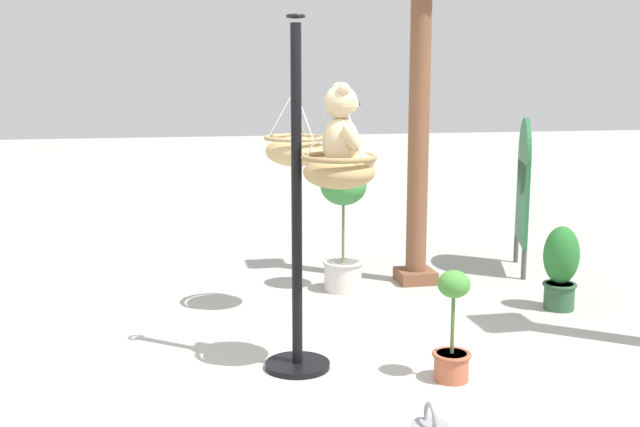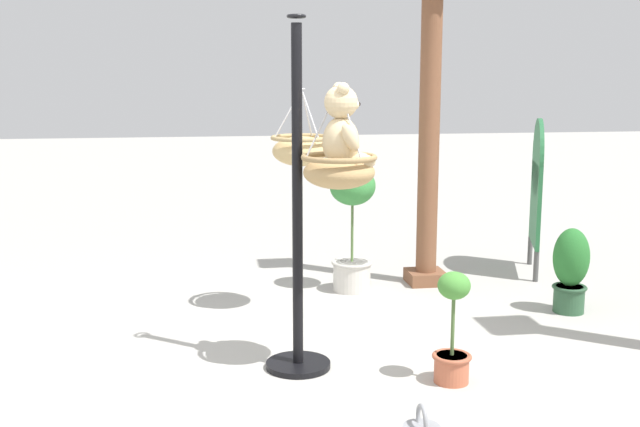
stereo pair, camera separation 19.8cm
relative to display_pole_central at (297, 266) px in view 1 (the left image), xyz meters
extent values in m
plane|color=#ADAAA3|center=(0.12, 0.05, -0.72)|extent=(40.00, 40.00, 0.00)
cylinder|color=black|center=(0.00, 0.00, 0.43)|extent=(0.07, 0.07, 2.29)
cylinder|color=black|center=(0.00, 0.00, -0.70)|extent=(0.44, 0.44, 0.04)
torus|color=black|center=(0.00, 0.00, 1.61)|extent=(0.12, 0.12, 0.02)
ellipsoid|color=tan|center=(0.15, 0.25, 0.64)|extent=(0.46, 0.46, 0.21)
torus|color=#97794E|center=(0.15, 0.25, 0.73)|extent=(0.49, 0.49, 0.04)
ellipsoid|color=silver|center=(0.15, 0.25, 0.66)|extent=(0.40, 0.40, 0.17)
cylinder|color=#B7B7BC|center=(0.24, 0.30, 0.96)|extent=(0.20, 0.12, 0.45)
cylinder|color=#B7B7BC|center=(0.06, 0.30, 0.96)|extent=(0.20, 0.12, 0.45)
cylinder|color=#B7B7BC|center=(0.15, 0.14, 0.96)|extent=(0.01, 0.22, 0.45)
torus|color=#B7B7BC|center=(0.15, 0.25, 1.18)|extent=(0.06, 0.06, 0.01)
ellipsoid|color=#D1B789|center=(0.15, 0.26, 0.83)|extent=(0.27, 0.23, 0.32)
sphere|color=#D1B789|center=(0.15, 0.26, 1.08)|extent=(0.22, 0.22, 0.21)
ellipsoid|color=beige|center=(0.15, 0.34, 1.06)|extent=(0.10, 0.08, 0.07)
sphere|color=black|center=(0.15, 0.37, 1.07)|extent=(0.03, 0.03, 0.03)
sphere|color=#D1B789|center=(0.08, 0.26, 1.16)|extent=(0.08, 0.08, 0.08)
sphere|color=#D1B789|center=(0.22, 0.26, 1.16)|extent=(0.08, 0.08, 0.08)
ellipsoid|color=#D1B789|center=(0.01, 0.29, 0.87)|extent=(0.09, 0.16, 0.21)
ellipsoid|color=#D1B789|center=(0.29, 0.29, 0.87)|extent=(0.09, 0.16, 0.21)
ellipsoid|color=#D1B789|center=(0.07, 0.38, 0.71)|extent=(0.10, 0.19, 0.10)
ellipsoid|color=#D1B789|center=(0.23, 0.38, 0.71)|extent=(0.10, 0.19, 0.10)
ellipsoid|color=tan|center=(-1.17, 0.18, 0.64)|extent=(0.47, 0.47, 0.24)
torus|color=tan|center=(-1.17, 0.18, 0.75)|extent=(0.50, 0.50, 0.04)
cylinder|color=#B7B7BC|center=(-1.07, 0.24, 0.95)|extent=(0.20, 0.12, 0.39)
cylinder|color=#B7B7BC|center=(-1.26, 0.24, 0.95)|extent=(0.20, 0.12, 0.39)
cylinder|color=#B7B7BC|center=(-1.17, 0.07, 0.95)|extent=(0.01, 0.23, 0.39)
torus|color=#B7B7BC|center=(-1.17, 0.18, 1.14)|extent=(0.06, 0.06, 0.01)
cylinder|color=brown|center=(-1.96, 1.47, 0.65)|extent=(0.19, 0.19, 2.74)
cube|color=brown|center=(-1.96, 1.47, -0.66)|extent=(0.35, 0.35, 0.12)
cylinder|color=#BC6042|center=(0.40, 0.95, -0.62)|extent=(0.23, 0.23, 0.19)
torus|color=#A9573B|center=(0.40, 0.95, -0.54)|extent=(0.26, 0.26, 0.03)
cylinder|color=#382819|center=(0.40, 0.95, -0.55)|extent=(0.20, 0.20, 0.03)
cylinder|color=#4C6B38|center=(0.40, 0.95, -0.34)|extent=(0.02, 0.02, 0.38)
ellipsoid|color=#478E38|center=(0.40, 0.95, -0.07)|extent=(0.21, 0.21, 0.18)
cylinder|color=beige|center=(-1.81, 0.73, -0.58)|extent=(0.34, 0.34, 0.27)
torus|color=#BCB7AE|center=(-1.81, 0.73, -0.45)|extent=(0.38, 0.38, 0.03)
cylinder|color=#382819|center=(-1.81, 0.73, -0.46)|extent=(0.30, 0.30, 0.03)
cylinder|color=#4C6B38|center=(-1.81, 0.73, -0.17)|extent=(0.02, 0.02, 0.54)
ellipsoid|color=#38843D|center=(-1.81, 0.73, 0.26)|extent=(0.42, 0.42, 0.35)
cylinder|color=#2D5638|center=(-0.89, 2.40, -0.60)|extent=(0.25, 0.25, 0.22)
torus|color=#294E32|center=(-0.89, 2.40, -0.50)|extent=(0.29, 0.29, 0.03)
cylinder|color=#382819|center=(-0.89, 2.40, -0.51)|extent=(0.22, 0.22, 0.03)
ellipsoid|color=#28702D|center=(-0.89, 2.40, -0.25)|extent=(0.30, 0.30, 0.49)
cube|color=#286B3D|center=(-2.18, 2.65, -0.01)|extent=(0.75, 0.29, 0.81)
cylinder|color=#286B3D|center=(-2.18, 2.65, 0.44)|extent=(0.75, 0.29, 0.78)
cylinder|color=#4C4C4C|center=(-2.51, 2.77, -0.57)|extent=(0.05, 0.05, 0.30)
cylinder|color=#4C4C4C|center=(-1.85, 2.54, -0.57)|extent=(0.05, 0.05, 0.30)
torus|color=gray|center=(1.36, 0.47, -0.50)|extent=(0.16, 0.02, 0.16)
camera|label=1|loc=(4.93, -0.81, 1.26)|focal=43.45mm
camera|label=2|loc=(4.96, -0.62, 1.26)|focal=43.45mm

